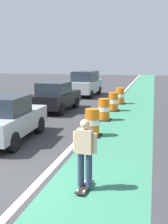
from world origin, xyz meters
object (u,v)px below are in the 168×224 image
Objects in this scene: traffic_barrel_front at (92,123)px; skateboarder_on_lane at (85,152)px; traffic_barrel_mid at (104,110)px; traffic_barrel_far at (120,96)px; parked_sedan_nearest at (5,119)px; traffic_barrel_back at (113,102)px; parked_sedan_second at (55,97)px; parked_suv_third at (85,83)px.

skateboarder_on_lane is at bearing -80.03° from traffic_barrel_front.
traffic_barrel_far is at bearing 88.33° from traffic_barrel_mid.
parked_sedan_nearest is at bearing 138.98° from skateboarder_on_lane.
traffic_barrel_mid is at bearing -91.86° from traffic_barrel_back.
parked_sedan_second is 7.35m from parked_suv_third.
traffic_barrel_far is (0.11, 8.68, 0.00)m from traffic_barrel_front.
traffic_barrel_far is (3.40, 3.64, -0.30)m from parked_sedan_second.
traffic_barrel_front is at bearing 99.97° from skateboarder_on_lane.
parked_sedan_nearest is at bearing -107.10° from traffic_barrel_far.
traffic_barrel_front and traffic_barrel_far have the same top height.
traffic_barrel_back is at bearing 94.34° from skateboarder_on_lane.
parked_sedan_nearest reaches higher than traffic_barrel_front.
traffic_barrel_far is at bearing -48.15° from parked_suv_third.
parked_sedan_second is 3.85× the size of traffic_barrel_back.
traffic_barrel_front is (3.30, -5.04, -0.30)m from parked_sedan_second.
parked_suv_third is 12.80m from traffic_barrel_front.
skateboarder_on_lane is 10.64m from traffic_barrel_back.
parked_sedan_second reaches higher than traffic_barrel_back.
traffic_barrel_back is 2.85m from traffic_barrel_far.
parked_sedan_nearest is at bearing -87.40° from parked_sedan_second.
traffic_barrel_back is at bearing 88.14° from traffic_barrel_mid.
traffic_barrel_mid is at bearing -71.29° from parked_suv_third.
traffic_barrel_front is 3.08m from traffic_barrel_mid.
parked_sedan_second reaches higher than traffic_barrel_front.
parked_sedan_nearest is 3.34m from traffic_barrel_front.
traffic_barrel_mid is 5.60m from traffic_barrel_far.
parked_suv_third is 4.29× the size of traffic_barrel_front.
traffic_barrel_far is at bearing 89.30° from traffic_barrel_front.
skateboarder_on_lane is 0.36× the size of parked_suv_third.
parked_sedan_second is 3.85× the size of traffic_barrel_front.
parked_suv_third reaches higher than traffic_barrel_mid.
parked_sedan_nearest is (-3.84, 3.34, -0.08)m from skateboarder_on_lane.
traffic_barrel_far is (0.07, 2.85, 0.00)m from traffic_barrel_back.
parked_sedan_second is at bearing 123.19° from traffic_barrel_front.
traffic_barrel_front is (-0.84, 4.77, -0.38)m from skateboarder_on_lane.
parked_sedan_second is at bearing 92.60° from parked_sedan_nearest.
traffic_barrel_mid is (2.95, 4.51, -0.30)m from parked_sedan_nearest.
parked_suv_third is (-4.04, 17.15, 0.12)m from skateboarder_on_lane.
parked_sedan_nearest reaches higher than traffic_barrel_back.
traffic_barrel_mid and traffic_barrel_back have the same top height.
traffic_barrel_front is at bearing -56.81° from parked_sedan_second.
parked_sedan_second is at bearing -90.71° from parked_suv_third.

